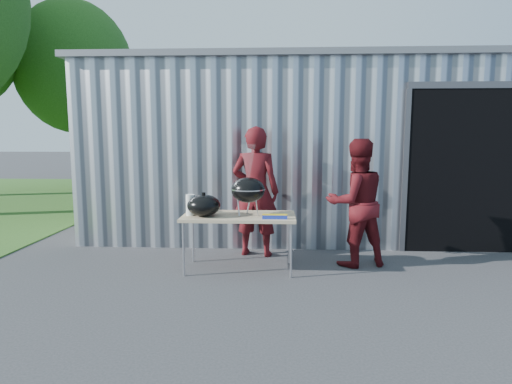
# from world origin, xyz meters

# --- Properties ---
(ground) EXTENTS (80.00, 80.00, 0.00)m
(ground) POSITION_xyz_m (0.00, 0.00, 0.00)
(ground) COLOR #333336
(building) EXTENTS (8.20, 6.20, 3.10)m
(building) POSITION_xyz_m (0.92, 4.59, 1.54)
(building) COLOR silver
(building) RESTS_ON ground
(tree_far) EXTENTS (3.68, 3.68, 6.10)m
(tree_far) POSITION_xyz_m (-6.50, 9.00, 3.97)
(tree_far) COLOR #442D19
(tree_far) RESTS_ON ground
(folding_table) EXTENTS (1.50, 0.75, 0.75)m
(folding_table) POSITION_xyz_m (-0.41, 0.64, 0.71)
(folding_table) COLOR tan
(folding_table) RESTS_ON ground
(kettle_grill) EXTENTS (0.46, 0.46, 0.94)m
(kettle_grill) POSITION_xyz_m (-0.29, 0.63, 1.17)
(kettle_grill) COLOR black
(kettle_grill) RESTS_ON folding_table
(grill_lid) EXTENTS (0.44, 0.44, 0.32)m
(grill_lid) POSITION_xyz_m (-0.87, 0.54, 0.89)
(grill_lid) COLOR black
(grill_lid) RESTS_ON folding_table
(paper_towels) EXTENTS (0.12, 0.12, 0.28)m
(paper_towels) POSITION_xyz_m (-1.06, 0.59, 0.89)
(paper_towels) COLOR white
(paper_towels) RESTS_ON folding_table
(white_tub) EXTENTS (0.20, 0.15, 0.10)m
(white_tub) POSITION_xyz_m (-0.96, 0.85, 0.80)
(white_tub) COLOR white
(white_tub) RESTS_ON folding_table
(foil_box) EXTENTS (0.32, 0.06, 0.06)m
(foil_box) POSITION_xyz_m (0.07, 0.39, 0.78)
(foil_box) COLOR #192CA5
(foil_box) RESTS_ON folding_table
(person_cook) EXTENTS (0.78, 0.58, 1.94)m
(person_cook) POSITION_xyz_m (-0.23, 1.36, 0.97)
(person_cook) COLOR #500F14
(person_cook) RESTS_ON ground
(person_bystander) EXTENTS (1.01, 0.88, 1.76)m
(person_bystander) POSITION_xyz_m (1.18, 0.92, 0.88)
(person_bystander) COLOR #500F14
(person_bystander) RESTS_ON ground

